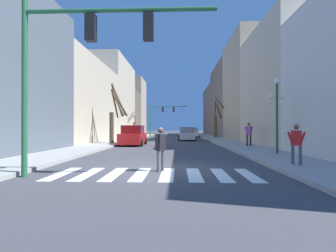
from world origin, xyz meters
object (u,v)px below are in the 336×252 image
street_lamp_right_corner (277,100)px  traffic_signal_near (81,48)px  pedestrian_waiting_at_curb (249,132)px  street_tree_left_far (217,120)px  car_driving_toward_lane (133,136)px  pedestrian_on_right_sidewalk (160,145)px  car_parked_right_near (192,133)px  car_parked_left_near (187,134)px  street_tree_right_near (133,126)px  street_tree_left_near (115,114)px  pedestrian_on_left_sidewalk (296,141)px  traffic_signal_far (161,113)px

street_lamp_right_corner → traffic_signal_near: bearing=-143.0°
pedestrian_waiting_at_curb → street_tree_left_far: (0.15, 17.42, 1.44)m
car_driving_toward_lane → pedestrian_on_right_sidewalk: 14.16m
car_parked_right_near → pedestrian_on_right_sidewalk: pedestrian_on_right_sidewalk is taller
car_parked_left_near → street_tree_right_near: 13.30m
street_lamp_right_corner → street_tree_left_near: (-11.31, 9.45, -0.30)m
car_parked_right_near → street_tree_left_far: (3.24, -5.75, 1.94)m
car_parked_left_near → traffic_signal_near: bearing=170.1°
car_driving_toward_lane → pedestrian_on_left_sidewalk: size_ratio=3.05×
traffic_signal_far → street_tree_right_near: 6.14m
street_tree_right_near → car_driving_toward_lane: bearing=-80.2°
car_parked_left_near → car_driving_toward_lane: size_ratio=1.00×
pedestrian_on_right_sidewalk → street_tree_left_far: size_ratio=0.28×
street_lamp_right_corner → street_tree_left_near: street_tree_left_near is taller
traffic_signal_far → car_parked_left_near: (4.08, -14.04, -3.36)m
car_parked_right_near → street_tree_left_near: (-8.21, -19.42, 2.10)m
traffic_signal_far → street_tree_left_near: size_ratio=1.17×
pedestrian_on_right_sidewalk → traffic_signal_far: bearing=-144.3°
traffic_signal_far → street_tree_right_near: (-4.29, -3.77, -2.26)m
traffic_signal_near → pedestrian_waiting_at_curb: traffic_signal_near is taller
car_parked_left_near → street_tree_left_far: bearing=-38.5°
pedestrian_waiting_at_curb → street_tree_right_near: street_tree_right_near is taller
car_parked_left_near → street_tree_left_near: (-6.93, -7.99, 2.05)m
traffic_signal_near → street_lamp_right_corner: (8.54, 6.43, -1.00)m
traffic_signal_near → pedestrian_waiting_at_curb: 15.11m
car_driving_toward_lane → pedestrian_on_right_sidewalk: size_ratio=2.98×
car_parked_left_near → car_driving_toward_lane: 10.25m
street_lamp_right_corner → pedestrian_waiting_at_curb: 6.01m
street_lamp_right_corner → pedestrian_on_right_sidewalk: street_lamp_right_corner is taller
street_lamp_right_corner → street_tree_left_far: 23.13m
car_parked_right_near → street_tree_right_near: 9.79m
traffic_signal_near → car_parked_right_near: traffic_signal_near is taller
street_tree_right_near → street_tree_left_near: size_ratio=0.73×
traffic_signal_near → street_tree_right_near: (-4.21, 34.13, -2.24)m
car_parked_left_near → street_tree_right_near: (-8.37, 10.27, 1.11)m
street_tree_left_far → pedestrian_on_left_sidewalk: bearing=-92.1°
car_driving_toward_lane → street_lamp_right_corner: bearing=-132.1°
pedestrian_on_right_sidewalk → street_tree_right_near: size_ratio=0.40×
street_lamp_right_corner → street_tree_left_near: bearing=140.1°
traffic_signal_far → pedestrian_on_right_sidewalk: bearing=-86.3°
street_lamp_right_corner → car_driving_toward_lane: size_ratio=0.89×
pedestrian_on_left_sidewalk → street_tree_right_near: street_tree_right_near is taller
pedestrian_waiting_at_curb → street_tree_left_far: 17.48m
pedestrian_waiting_at_curb → pedestrian_on_left_sidewalk: pedestrian_waiting_at_curb is taller
pedestrian_on_right_sidewalk → street_tree_left_near: 15.69m
traffic_signal_near → car_parked_left_near: (4.16, 23.86, -3.35)m
pedestrian_waiting_at_curb → pedestrian_on_right_sidewalk: size_ratio=1.15×
street_lamp_right_corner → pedestrian_on_left_sidewalk: size_ratio=2.70×
car_driving_toward_lane → street_tree_right_near: 19.49m
street_tree_left_near → pedestrian_on_right_sidewalk: bearing=-70.4°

